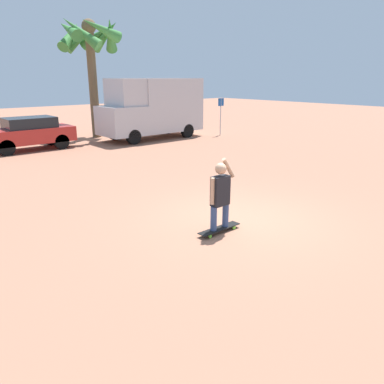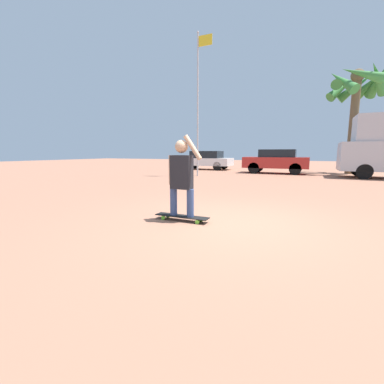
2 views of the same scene
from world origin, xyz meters
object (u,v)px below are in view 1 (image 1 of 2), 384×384
(street_sign, at_px, (221,111))
(parked_car_red, at_px, (29,133))
(skateboard, at_px, (219,229))
(camper_van, at_px, (153,107))
(person_skateboarder, at_px, (220,192))
(palm_tree_near_van, at_px, (90,41))

(street_sign, bearing_deg, parked_car_red, 165.83)
(skateboard, relative_size, camper_van, 0.19)
(parked_car_red, distance_m, street_sign, 10.51)
(skateboard, distance_m, parked_car_red, 12.95)
(skateboard, height_order, person_skateboarder, person_skateboarder)
(parked_car_red, height_order, palm_tree_near_van, palm_tree_near_van)
(street_sign, bearing_deg, camper_van, 156.60)
(person_skateboarder, relative_size, street_sign, 0.74)
(parked_car_red, bearing_deg, palm_tree_near_van, 21.23)
(skateboard, relative_size, person_skateboarder, 0.70)
(parked_car_red, xyz_separation_m, street_sign, (10.17, -2.57, 0.58))
(skateboard, distance_m, person_skateboarder, 0.86)
(parked_car_red, relative_size, street_sign, 1.86)
(camper_van, bearing_deg, palm_tree_near_van, 129.12)
(skateboard, relative_size, parked_car_red, 0.28)
(street_sign, bearing_deg, person_skateboarder, -135.18)
(skateboard, xyz_separation_m, parked_car_red, (0.25, 12.93, 0.73))
(camper_van, distance_m, street_sign, 4.04)
(camper_van, height_order, parked_car_red, camper_van)
(person_skateboarder, height_order, street_sign, street_sign)
(camper_van, relative_size, palm_tree_near_van, 0.90)
(parked_car_red, bearing_deg, skateboard, -91.09)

